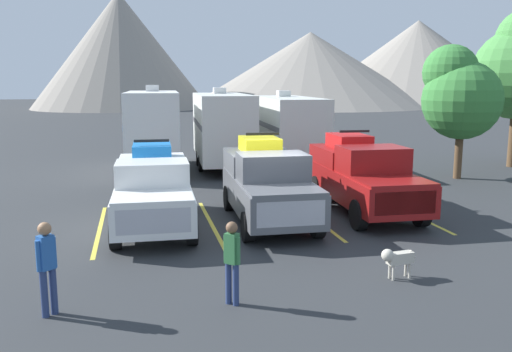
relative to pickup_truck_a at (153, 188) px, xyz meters
name	(u,v)px	position (x,y,z in m)	size (l,w,h in m)	color
ground_plane	(268,225)	(3.28, -0.73, -1.13)	(240.00, 240.00, 0.00)	#2D3033
pickup_truck_a	(153,188)	(0.00, 0.00, 0.00)	(2.34, 5.60, 2.46)	white
pickup_truck_b	(267,182)	(3.39, -0.16, 0.06)	(2.33, 5.37, 2.62)	#595B60
pickup_truck_c	(363,175)	(6.73, 0.43, 0.07)	(2.35, 5.81, 2.57)	maroon
lot_stripe_a	(100,229)	(-1.55, -0.09, -1.12)	(0.12, 5.50, 0.01)	gold
lot_stripe_b	(211,223)	(1.67, -0.09, -1.12)	(0.12, 5.50, 0.01)	gold
lot_stripe_c	(313,217)	(4.89, -0.09, -1.12)	(0.12, 5.50, 0.01)	gold
lot_stripe_d	(407,212)	(8.10, -0.09, -1.12)	(0.12, 5.50, 0.01)	gold
camper_trailer_a	(153,126)	(0.36, 10.01, 0.98)	(2.66, 7.62, 4.01)	white
camper_trailer_b	(222,126)	(3.64, 10.09, 0.92)	(2.77, 8.36, 3.88)	silver
camper_trailer_c	(288,127)	(6.81, 9.62, 0.84)	(2.73, 8.42, 3.73)	silver
person_a	(232,257)	(1.26, -6.09, -0.19)	(0.30, 0.30, 1.62)	navy
person_b	(47,262)	(-2.06, -5.85, -0.12)	(0.33, 0.32, 1.75)	navy
dog	(396,258)	(4.92, -5.53, -0.66)	(0.85, 0.32, 0.69)	beige
tree_a	(459,93)	(13.11, 5.13, 2.56)	(3.36, 3.36, 5.75)	brown
mountain_ridge	(272,63)	(22.41, 74.12, 6.07)	(125.82, 44.04, 17.63)	gray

